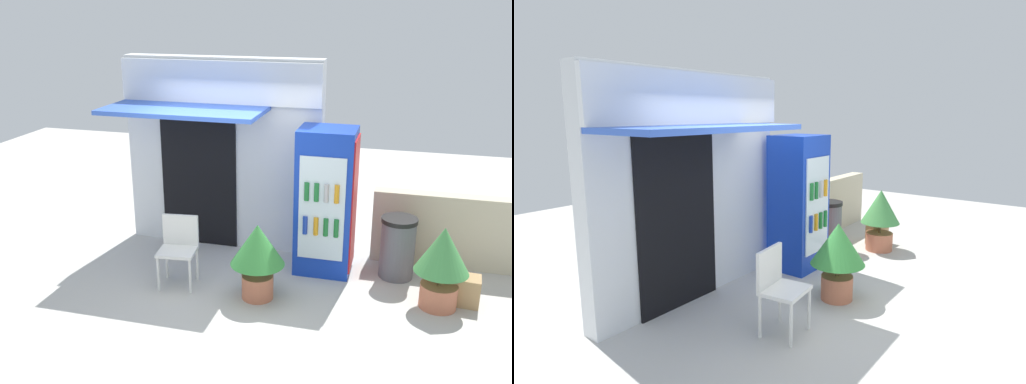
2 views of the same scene
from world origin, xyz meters
TOP-DOWN VIEW (x-y plane):
  - ground at (0.00, 0.00)m, footprint 16.00×16.00m
  - storefront_building at (-0.43, 1.53)m, footprint 2.90×1.26m
  - drink_cooler at (1.20, 1.03)m, footprint 0.76×0.68m
  - plastic_chair at (-0.55, 0.14)m, footprint 0.51×0.47m
  - potted_plant_near_shop at (0.54, 0.02)m, footprint 0.67×0.67m
  - potted_plant_curbside at (2.70, 0.37)m, footprint 0.64×0.64m
  - trash_bin at (2.18, 1.07)m, footprint 0.47×0.47m
  - stone_boundary_wall at (3.11, 1.62)m, footprint 2.64×0.24m
  - cardboard_box at (3.02, 0.55)m, footprint 0.36×0.31m

SIDE VIEW (x-z plane):
  - ground at x=0.00m, z-range 0.00..0.00m
  - cardboard_box at x=3.02m, z-range 0.00..0.36m
  - trash_bin at x=2.18m, z-range 0.00..0.84m
  - stone_boundary_wall at x=3.11m, z-range 0.00..1.03m
  - plastic_chair at x=-0.55m, z-range 0.09..1.00m
  - potted_plant_near_shop at x=0.54m, z-range 0.13..1.11m
  - potted_plant_curbside at x=2.70m, z-range 0.11..1.15m
  - drink_cooler at x=1.20m, z-range 0.00..1.98m
  - storefront_building at x=-0.43m, z-range 0.09..2.88m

